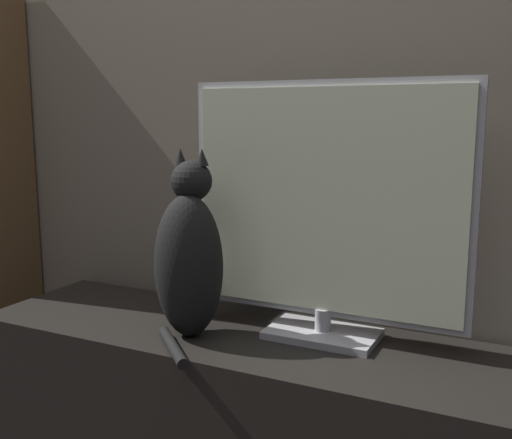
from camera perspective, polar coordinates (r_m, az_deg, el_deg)
The scene contains 4 objects.
wall_back at distance 1.85m, azimuth 2.29°, elevation 16.85°, with size 4.80×0.05×2.60m.
tv_stand at distance 1.80m, azimuth -1.65°, elevation -17.88°, with size 1.54×0.45×0.48m.
tv at distance 1.59m, azimuth 6.64°, elevation 0.91°, with size 0.76×0.18×0.69m.
cat at distance 1.63m, azimuth -6.36°, elevation -3.73°, with size 0.23×0.31×0.51m.
Camera 1 is at (0.74, -0.45, 1.08)m, focal length 42.00 mm.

